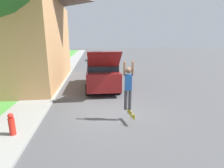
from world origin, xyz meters
The scene contains 7 objects.
ground_plane centered at (0.00, 0.00, 0.00)m, with size 120.00×120.00×0.00m, color #49494C.
sidewalk centered at (-3.60, 6.00, 0.05)m, with size 1.80×80.00×0.10m.
suv_parked centered at (0.02, 4.13, 1.09)m, with size 2.11×5.47×2.65m.
car_down_street centered at (0.16, 20.26, 0.66)m, with size 1.92×4.08×1.41m.
skateboarder centered at (0.78, -0.95, 1.49)m, with size 0.41×0.22×1.94m.
skateboard centered at (0.86, -1.14, 0.37)m, with size 0.21×0.76×0.23m.
fire_hydrant centered at (-3.32, -1.77, 0.47)m, with size 0.20×0.20×0.78m.
Camera 1 is at (-0.58, -7.40, 3.23)m, focal length 28.00 mm.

